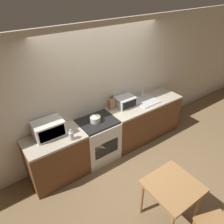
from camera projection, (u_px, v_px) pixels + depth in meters
ground_plane at (134, 170)px, 4.27m from camera, size 16.00×16.00×0.00m
wall_back at (102, 90)px, 4.31m from camera, size 10.00×0.06×2.60m
counter_left_run at (57, 158)px, 3.93m from camera, size 1.03×0.62×0.90m
counter_right_run at (144, 119)px, 4.96m from camera, size 1.73×0.62×0.90m
stove_range at (98, 140)px, 4.36m from camera, size 0.72×0.62×0.90m
kettle at (95, 118)px, 4.06m from camera, size 0.20×0.20×0.19m
microwave at (49, 129)px, 3.68m from camera, size 0.50×0.35×0.28m
bottle at (71, 136)px, 3.62m from camera, size 0.08×0.08×0.20m
knife_block at (111, 104)px, 4.42m from camera, size 0.12×0.09×0.31m
toaster_oven at (125, 102)px, 4.54m from camera, size 0.40×0.31×0.20m
sink_basin at (146, 101)px, 4.74m from camera, size 0.49×0.41×0.24m
dining_table at (172, 190)px, 3.14m from camera, size 0.71×0.70×0.73m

